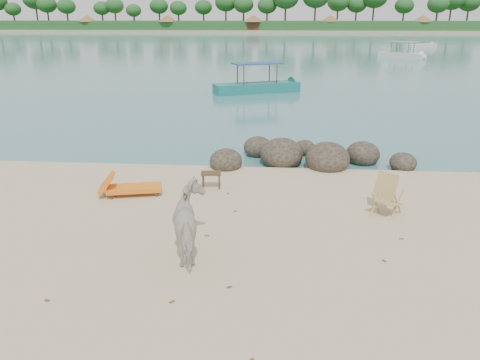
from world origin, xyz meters
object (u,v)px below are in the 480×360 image
Objects in this scene: side_table at (211,181)px; deck_chair at (387,197)px; lounge_chair at (134,186)px; boulders at (304,157)px; cow at (192,224)px; boat_near at (257,68)px.

deck_chair reaches higher than side_table.
lounge_chair is at bearing -143.75° from deck_chair.
cow reaches higher than boulders.
boulders is at bearing -106.03° from boat_near.
boulders is at bearing 37.97° from side_table.
lounge_chair is (-4.51, -3.25, 0.05)m from boulders.
lounge_chair is 0.29× the size of boat_near.
lounge_chair is at bearing -121.95° from boat_near.
cow is 3.02× the size of side_table.
cow is (-2.43, -6.32, 0.47)m from boulders.
cow is at bearing -94.24° from side_table.
cow is 3.73m from lounge_chair.
boat_near is at bearing 145.21° from deck_chair.
boat_near is (0.40, 17.20, 1.24)m from side_table.
boulders is 5.56m from lounge_chair.
side_table is 17.25m from boat_near.
boat_near reaches higher than deck_chair.
boat_near is at bearing 69.19° from lounge_chair.
side_table is at bearing 5.80° from lounge_chair.
cow reaches higher than side_table.
cow is 0.93× the size of lounge_chair.
deck_chair reaches higher than boulders.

